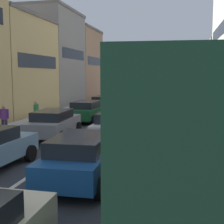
# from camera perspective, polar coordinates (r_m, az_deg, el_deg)

# --- Properties ---
(sidewalk_left) EXTENTS (2.60, 64.00, 0.14)m
(sidewalk_left) POSITION_cam_1_polar(r_m,az_deg,el_deg) (24.57, -11.32, -0.92)
(sidewalk_left) COLOR #ADADAD
(sidewalk_left) RESTS_ON ground
(lane_stripe_left) EXTENTS (0.16, 60.00, 0.01)m
(lane_stripe_left) POSITION_cam_1_polar(r_m,az_deg,el_deg) (23.04, 0.15, -1.46)
(lane_stripe_left) COLOR silver
(lane_stripe_left) RESTS_ON ground
(lane_stripe_right) EXTENTS (0.16, 60.00, 0.01)m
(lane_stripe_right) POSITION_cam_1_polar(r_m,az_deg,el_deg) (22.57, 8.62, -1.72)
(lane_stripe_right) COLOR silver
(lane_stripe_right) RESTS_ON ground
(building_row_left) EXTENTS (7.20, 43.90, 13.40)m
(building_row_left) POSITION_cam_1_polar(r_m,az_deg,el_deg) (28.44, -20.13, 10.36)
(building_row_left) COLOR #936B5B
(building_row_left) RESTS_ON ground
(removalist_box_truck) EXTENTS (3.01, 7.81, 3.58)m
(removalist_box_truck) POSITION_cam_1_polar(r_m,az_deg,el_deg) (5.62, 17.88, -7.97)
(removalist_box_truck) COLOR #1E5933
(removalist_box_truck) RESTS_ON ground
(sedan_centre_lane_second) EXTENTS (2.17, 4.35, 1.49)m
(sedan_centre_lane_second) POSITION_cam_1_polar(r_m,az_deg,el_deg) (9.94, -5.62, -8.17)
(sedan_centre_lane_second) COLOR #194C8C
(sedan_centre_lane_second) RESTS_ON ground
(hatchback_centre_lane_third) EXTENTS (2.10, 4.32, 1.49)m
(hatchback_centre_lane_third) POSITION_cam_1_polar(r_m,az_deg,el_deg) (15.81, 0.76, -2.46)
(hatchback_centre_lane_third) COLOR silver
(hatchback_centre_lane_third) RESTS_ON ground
(sedan_left_lane_third) EXTENTS (2.23, 4.38, 1.49)m
(sedan_left_lane_third) POSITION_cam_1_polar(r_m,az_deg,el_deg) (16.84, -10.78, -2.00)
(sedan_left_lane_third) COLOR gray
(sedan_left_lane_third) RESTS_ON ground
(coupe_centre_lane_fourth) EXTENTS (2.28, 4.41, 1.49)m
(coupe_centre_lane_fourth) POSITION_cam_1_polar(r_m,az_deg,el_deg) (21.02, 3.28, -0.11)
(coupe_centre_lane_fourth) COLOR #A51E1E
(coupe_centre_lane_fourth) RESTS_ON ground
(sedan_left_lane_fourth) EXTENTS (2.18, 4.36, 1.49)m
(sedan_left_lane_fourth) POSITION_cam_1_polar(r_m,az_deg,el_deg) (22.23, -4.69, 0.26)
(sedan_left_lane_fourth) COLOR #19592D
(sedan_left_lane_fourth) RESTS_ON ground
(sedan_centre_lane_fifth) EXTENTS (2.21, 4.37, 1.49)m
(sedan_centre_lane_fifth) POSITION_cam_1_polar(r_m,az_deg,el_deg) (26.59, 5.61, 1.36)
(sedan_centre_lane_fifth) COLOR beige
(sedan_centre_lane_fifth) RESTS_ON ground
(sedan_left_lane_fifth) EXTENTS (2.24, 4.39, 1.49)m
(sedan_left_lane_fifth) POSITION_cam_1_polar(r_m,az_deg,el_deg) (27.37, -1.32, 1.55)
(sedan_left_lane_fifth) COLOR black
(sedan_left_lane_fifth) RESTS_ON ground
(sedan_right_lane_behind_truck) EXTENTS (2.09, 4.32, 1.49)m
(sedan_right_lane_behind_truck) POSITION_cam_1_polar(r_m,az_deg,el_deg) (12.66, 12.96, -5.01)
(sedan_right_lane_behind_truck) COLOR #B29319
(sedan_right_lane_behind_truck) RESTS_ON ground
(wagon_right_lane_far) EXTENTS (2.19, 4.36, 1.49)m
(wagon_right_lane_far) POSITION_cam_1_polar(r_m,az_deg,el_deg) (18.61, 12.72, -1.20)
(wagon_right_lane_far) COLOR #194C8C
(wagon_right_lane_far) RESTS_ON ground
(bus_mid_queue_primary) EXTENTS (2.88, 10.52, 2.90)m
(bus_mid_queue_primary) POSITION_cam_1_polar(r_m,az_deg,el_deg) (36.27, 7.56, 4.35)
(bus_mid_queue_primary) COLOR #BFB793
(bus_mid_queue_primary) RESTS_ON ground
(pedestrian_mid_sidewalk) EXTENTS (0.52, 0.34, 1.66)m
(pedestrian_mid_sidewalk) POSITION_cam_1_polar(r_m,az_deg,el_deg) (18.66, -19.37, -0.94)
(pedestrian_mid_sidewalk) COLOR #262D47
(pedestrian_mid_sidewalk) RESTS_ON ground
(pedestrian_far_sidewalk) EXTENTS (0.34, 0.50, 1.66)m
(pedestrian_far_sidewalk) POSITION_cam_1_polar(r_m,az_deg,el_deg) (20.96, -13.86, 0.08)
(pedestrian_far_sidewalk) COLOR #262D47
(pedestrian_far_sidewalk) RESTS_ON ground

